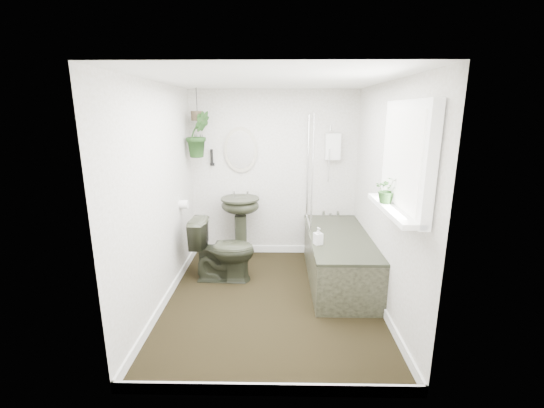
{
  "coord_description": "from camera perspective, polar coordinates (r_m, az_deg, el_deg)",
  "views": [
    {
      "loc": [
        0.07,
        -3.62,
        2.02
      ],
      "look_at": [
        0.0,
        0.15,
        1.05
      ],
      "focal_mm": 24.0,
      "sensor_mm": 36.0,
      "label": 1
    }
  ],
  "objects": [
    {
      "name": "floor",
      "position": [
        4.14,
        -0.04,
        -14.87
      ],
      "size": [
        2.3,
        2.8,
        0.02
      ],
      "primitive_type": "cube",
      "color": "black",
      "rests_on": "ground"
    },
    {
      "name": "ceiling",
      "position": [
        3.63,
        -0.04,
        19.04
      ],
      "size": [
        2.3,
        2.8,
        0.02
      ],
      "primitive_type": "cube",
      "color": "white",
      "rests_on": "ground"
    },
    {
      "name": "wall_back",
      "position": [
        5.1,
        0.25,
        4.61
      ],
      "size": [
        2.3,
        0.02,
        2.3
      ],
      "primitive_type": "cube",
      "color": "white",
      "rests_on": "ground"
    },
    {
      "name": "wall_front",
      "position": [
        2.37,
        -0.68,
        -7.05
      ],
      "size": [
        2.3,
        0.02,
        2.3
      ],
      "primitive_type": "cube",
      "color": "white",
      "rests_on": "ground"
    },
    {
      "name": "wall_left",
      "position": [
        3.91,
        -17.28,
        0.95
      ],
      "size": [
        0.02,
        2.8,
        2.3
      ],
      "primitive_type": "cube",
      "color": "white",
      "rests_on": "ground"
    },
    {
      "name": "wall_right",
      "position": [
        3.87,
        17.38,
        0.8
      ],
      "size": [
        0.02,
        2.8,
        2.3
      ],
      "primitive_type": "cube",
      "color": "white",
      "rests_on": "ground"
    },
    {
      "name": "skirting",
      "position": [
        4.12,
        -0.04,
        -14.15
      ],
      "size": [
        2.3,
        2.8,
        0.1
      ],
      "primitive_type": "cube",
      "color": "white",
      "rests_on": "floor"
    },
    {
      "name": "bathtub",
      "position": [
        4.52,
        10.38,
        -8.3
      ],
      "size": [
        0.72,
        1.72,
        0.58
      ],
      "primitive_type": null,
      "color": "black",
      "rests_on": "floor"
    },
    {
      "name": "bath_screen",
      "position": [
        4.68,
        5.97,
        5.26
      ],
      "size": [
        0.04,
        0.72,
        1.4
      ],
      "primitive_type": null,
      "color": "silver",
      "rests_on": "bathtub"
    },
    {
      "name": "shower_box",
      "position": [
        5.03,
        9.51,
        8.88
      ],
      "size": [
        0.2,
        0.1,
        0.35
      ],
      "primitive_type": "cube",
      "color": "white",
      "rests_on": "wall_back"
    },
    {
      "name": "oval_mirror",
      "position": [
        5.04,
        -4.93,
        8.46
      ],
      "size": [
        0.46,
        0.03,
        0.62
      ],
      "primitive_type": "ellipsoid",
      "color": "#B0A995",
      "rests_on": "wall_back"
    },
    {
      "name": "wall_sconce",
      "position": [
        5.1,
        -9.43,
        7.25
      ],
      "size": [
        0.04,
        0.04,
        0.22
      ],
      "primitive_type": "cylinder",
      "color": "black",
      "rests_on": "wall_back"
    },
    {
      "name": "toilet_roll_holder",
      "position": [
        4.61,
        -13.68,
        -0.05
      ],
      "size": [
        0.11,
        0.11,
        0.11
      ],
      "primitive_type": "cylinder",
      "rotation": [
        0.0,
        1.57,
        0.0
      ],
      "color": "white",
      "rests_on": "wall_left"
    },
    {
      "name": "window_recess",
      "position": [
        3.11,
        20.36,
        6.74
      ],
      "size": [
        0.08,
        1.0,
        0.9
      ],
      "primitive_type": "cube",
      "color": "white",
      "rests_on": "wall_right"
    },
    {
      "name": "window_sill",
      "position": [
        3.17,
        18.5,
        -0.75
      ],
      "size": [
        0.18,
        1.0,
        0.04
      ],
      "primitive_type": "cube",
      "color": "white",
      "rests_on": "wall_right"
    },
    {
      "name": "window_blinds",
      "position": [
        3.1,
        19.56,
        6.77
      ],
      "size": [
        0.01,
        0.86,
        0.76
      ],
      "primitive_type": "cube",
      "color": "white",
      "rests_on": "wall_right"
    },
    {
      "name": "toilet",
      "position": [
        4.48,
        -7.67,
        -7.09
      ],
      "size": [
        0.77,
        0.46,
        0.77
      ],
      "primitive_type": "imported",
      "rotation": [
        0.0,
        0.0,
        1.53
      ],
      "color": "black",
      "rests_on": "floor"
    },
    {
      "name": "pedestal_sink",
      "position": [
        5.04,
        -4.93,
        -3.85
      ],
      "size": [
        0.6,
        0.54,
        0.89
      ],
      "primitive_type": null,
      "rotation": [
        0.0,
        0.0,
        -0.2
      ],
      "color": "black",
      "rests_on": "floor"
    },
    {
      "name": "sill_plant",
      "position": [
        3.25,
        17.65,
        2.18
      ],
      "size": [
        0.23,
        0.21,
        0.23
      ],
      "primitive_type": "imported",
      "rotation": [
        0.0,
        0.0,
        -0.13
      ],
      "color": "black",
      "rests_on": "window_sill"
    },
    {
      "name": "hanging_plant",
      "position": [
        4.87,
        -11.49,
        10.65
      ],
      "size": [
        0.41,
        0.39,
        0.59
      ],
      "primitive_type": "imported",
      "rotation": [
        0.0,
        0.0,
        0.53
      ],
      "color": "black",
      "rests_on": "ceiling"
    },
    {
      "name": "soap_bottle",
      "position": [
        4.06,
        7.25,
        -4.99
      ],
      "size": [
        0.11,
        0.11,
        0.19
      ],
      "primitive_type": "imported",
      "rotation": [
        0.0,
        0.0,
        0.38
      ],
      "color": "black",
      "rests_on": "bathtub"
    },
    {
      "name": "hanging_pot",
      "position": [
        4.86,
        -11.63,
        13.4
      ],
      "size": [
        0.16,
        0.16,
        0.12
      ],
      "primitive_type": "cylinder",
      "color": "#3C3221",
      "rests_on": "ceiling"
    }
  ]
}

